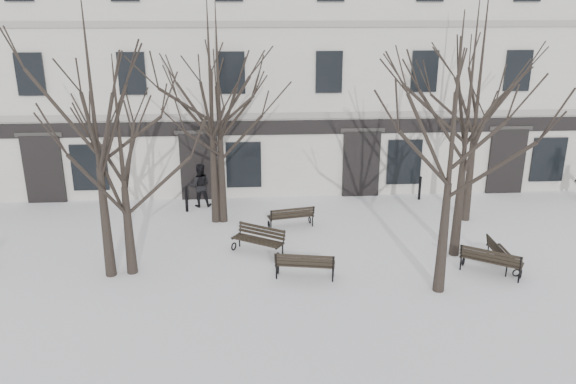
{
  "coord_description": "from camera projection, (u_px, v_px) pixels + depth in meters",
  "views": [
    {
      "loc": [
        -1.19,
        -15.34,
        8.03
      ],
      "look_at": [
        -0.01,
        3.0,
        1.88
      ],
      "focal_mm": 35.0,
      "sensor_mm": 36.0,
      "label": 1
    }
  ],
  "objects": [
    {
      "name": "bench_5",
      "position": [
        501.0,
        253.0,
        18.02
      ],
      "size": [
        0.64,
        1.63,
        0.81
      ],
      "rotation": [
        0.0,
        0.0,
        1.54
      ],
      "color": "black",
      "rests_on": "ground"
    },
    {
      "name": "ground",
      "position": [
        295.0,
        281.0,
        17.14
      ],
      "size": [
        100.0,
        100.0,
        0.0
      ],
      "primitive_type": "plane",
      "color": "white",
      "rests_on": "ground"
    },
    {
      "name": "pedestrian_b",
      "position": [
        201.0,
        206.0,
        23.55
      ],
      "size": [
        0.93,
        0.75,
        1.83
      ],
      "primitive_type": "imported",
      "rotation": [
        0.0,
        0.0,
        3.2
      ],
      "color": "black",
      "rests_on": "ground"
    },
    {
      "name": "tree_1",
      "position": [
        120.0,
        142.0,
        16.37
      ],
      "size": [
        4.72,
        4.72,
        6.74
      ],
      "color": "black",
      "rests_on": "ground"
    },
    {
      "name": "tree_6",
      "position": [
        480.0,
        75.0,
        20.28
      ],
      "size": [
        6.29,
        6.29,
        8.98
      ],
      "color": "black",
      "rests_on": "ground"
    },
    {
      "name": "tree_0",
      "position": [
        93.0,
        109.0,
        15.88
      ],
      "size": [
        5.85,
        5.85,
        8.36
      ],
      "color": "black",
      "rests_on": "ground"
    },
    {
      "name": "bench_3",
      "position": [
        259.0,
        239.0,
        18.97
      ],
      "size": [
        1.85,
        1.5,
        0.91
      ],
      "rotation": [
        0.0,
        0.0,
        -0.56
      ],
      "color": "black",
      "rests_on": "ground"
    },
    {
      "name": "tree_5",
      "position": [
        218.0,
        90.0,
        20.3
      ],
      "size": [
        5.7,
        5.7,
        8.15
      ],
      "color": "black",
      "rests_on": "ground"
    },
    {
      "name": "tree_2",
      "position": [
        454.0,
        126.0,
        15.03
      ],
      "size": [
        5.54,
        5.54,
        7.92
      ],
      "color": "black",
      "rests_on": "ground"
    },
    {
      "name": "building",
      "position": [
        275.0,
        58.0,
        27.66
      ],
      "size": [
        40.4,
        10.2,
        11.4
      ],
      "color": "beige",
      "rests_on": "ground"
    },
    {
      "name": "bench_1",
      "position": [
        305.0,
        264.0,
        17.15
      ],
      "size": [
        1.9,
        0.97,
        0.92
      ],
      "rotation": [
        0.0,
        0.0,
        2.97
      ],
      "color": "black",
      "rests_on": "ground"
    },
    {
      "name": "bench_2",
      "position": [
        491.0,
        260.0,
        17.4
      ],
      "size": [
        1.87,
        1.56,
        0.93
      ],
      "rotation": [
        0.0,
        0.0,
        2.55
      ],
      "color": "black",
      "rests_on": "ground"
    },
    {
      "name": "bench_4",
      "position": [
        291.0,
        216.0,
        21.13
      ],
      "size": [
        1.8,
        0.96,
        0.87
      ],
      "rotation": [
        0.0,
        0.0,
        3.35
      ],
      "color": "black",
      "rests_on": "ground"
    },
    {
      "name": "bollard_b",
      "position": [
        420.0,
        187.0,
        24.18
      ],
      "size": [
        0.13,
        0.13,
        1.05
      ],
      "color": "black",
      "rests_on": "ground"
    },
    {
      "name": "tree_4",
      "position": [
        210.0,
        86.0,
        20.24
      ],
      "size": [
        5.85,
        5.85,
        8.36
      ],
      "color": "black",
      "rests_on": "ground"
    },
    {
      "name": "bollard_a",
      "position": [
        186.0,
        198.0,
        22.74
      ],
      "size": [
        0.14,
        0.14,
        1.09
      ],
      "color": "black",
      "rests_on": "ground"
    },
    {
      "name": "tree_3",
      "position": [
        469.0,
        103.0,
        17.36
      ],
      "size": [
        5.76,
        5.76,
        8.22
      ],
      "color": "black",
      "rests_on": "ground"
    }
  ]
}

